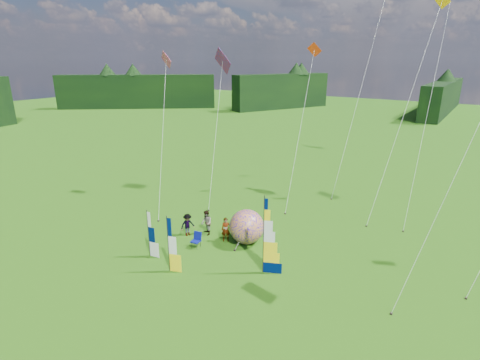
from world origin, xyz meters
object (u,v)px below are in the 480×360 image
Objects in this scene: feather_banner_main at (264,236)px; bol_inflatable at (247,227)px; spectator_b at (206,223)px; spectator_c at (188,225)px; spectator_d at (242,225)px; side_banner_left at (168,245)px; kite_whale at (435,73)px; side_banner_far at (149,234)px; camp_chair at (196,240)px; spectator_a at (226,230)px.

bol_inflatable is at bearing 114.11° from feather_banner_main.
spectator_b is 1.10× the size of spectator_c.
side_banner_left is at bearing 129.51° from spectator_d.
kite_whale is at bearing 83.70° from spectator_b.
bol_inflatable is at bearing -120.96° from kite_whale.
kite_whale is (9.43, 13.04, 10.52)m from spectator_d.
side_banner_far is 2.88× the size of camp_chair.
feather_banner_main is 6.60m from spectator_b.
feather_banner_main reaches higher than spectator_c.
spectator_c is at bearing -160.56° from bol_inflatable.
spectator_b is (-3.15, -0.58, -0.30)m from bol_inflatable.
spectator_c is at bearing 82.51° from spectator_d.
side_banner_left reaches higher than spectator_d.
kite_whale reaches higher than bol_inflatable.
camp_chair is (1.71, -1.09, -0.30)m from spectator_c.
bol_inflatable is (-2.93, 2.65, -1.19)m from feather_banner_main.
spectator_d is at bearing 138.09° from bol_inflatable.
side_banner_left is (-4.79, -3.10, -0.63)m from feather_banner_main.
side_banner_far is at bearing 108.36° from spectator_d.
spectator_a is at bearing 48.76° from side_banner_far.
kite_whale reaches higher than camp_chair.
bol_inflatable is (4.26, 5.13, -0.35)m from side_banner_far.
spectator_d is (-0.89, 0.80, -0.44)m from bol_inflatable.
feather_banner_main is 1.53× the size of side_banner_far.
spectator_c is 1.07× the size of spectator_d.
feather_banner_main reaches higher than camp_chair.
kite_whale is (8.55, 13.83, 10.08)m from bol_inflatable.
spectator_b is 1.18× the size of spectator_d.
spectator_c is at bearing -106.23° from spectator_b.
feather_banner_main is at bearing -61.39° from spectator_a.
side_banner_far is 3.28m from camp_chair.
spectator_b is at bearing 142.27° from spectator_a.
spectator_d is (-3.82, 3.45, -1.62)m from feather_banner_main.
bol_inflatable is (1.86, 5.75, -0.55)m from side_banner_left.
camp_chair is at bearing -134.05° from bol_inflatable.
spectator_b reaches higher than spectator_d.
side_banner_left is at bearing -170.87° from feather_banner_main.
kite_whale is (9.89, 14.46, 10.42)m from spectator_a.
side_banner_far is 6.87m from spectator_d.
kite_whale is (11.70, 14.41, 10.38)m from spectator_b.
feather_banner_main is 4.12m from bol_inflatable.
bol_inflatable is 0.11× the size of kite_whale.
bol_inflatable is 1.55× the size of spectator_d.
side_banner_far is 0.14× the size of kite_whale.
side_banner_far is at bearing -158.11° from spectator_c.
spectator_b reaches higher than camp_chair.
side_banner_left is 0.16× the size of kite_whale.
spectator_a is 20.38m from kite_whale.
spectator_b is at bearing 79.15° from spectator_d.
kite_whale is at bearing -77.90° from spectator_d.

